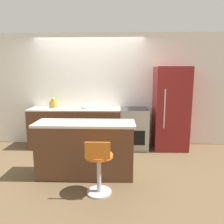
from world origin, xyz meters
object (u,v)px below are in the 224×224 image
Objects in this scene: refrigerator at (171,109)px; stool_chair at (99,167)px; oven_range at (134,128)px; mixing_bowl at (87,106)px; kettle at (53,103)px.

refrigerator is 2.49m from stool_chair.
oven_range is 2.09m from stool_chair.
stool_chair is at bearing -77.45° from mixing_bowl.
oven_range reaches higher than stool_chair.
refrigerator is 1.88m from mixing_bowl.
refrigerator is at bearing -1.88° from mixing_bowl.
oven_range is at bearing -2.65° from mixing_bowl.
mixing_bowl is (-1.87, 0.06, 0.05)m from refrigerator.
kettle is (-1.23, 2.04, 0.60)m from stool_chair.
stool_chair is at bearing -107.15° from oven_range.
mixing_bowl reaches higher than oven_range.
refrigerator reaches higher than stool_chair.
stool_chair is 3.43× the size of kettle.
oven_range is at bearing 72.85° from stool_chair.
refrigerator is 7.75× the size of kettle.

